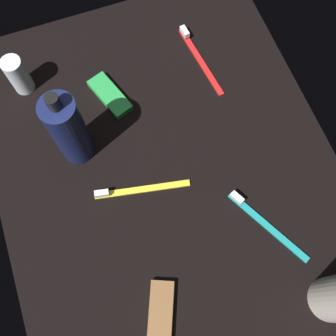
{
  "coord_description": "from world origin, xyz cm",
  "views": [
    {
      "loc": [
        -23.35,
        8.44,
        72.73
      ],
      "look_at": [
        0.0,
        0.0,
        3.0
      ],
      "focal_mm": 42.97,
      "sensor_mm": 36.0,
      "label": 1
    }
  ],
  "objects_px": {
    "lotion_bottle": "(69,130)",
    "toothbrush_yellow": "(136,190)",
    "toothbrush_red": "(198,57)",
    "snack_bar_green": "(110,95)",
    "snack_bar_brown": "(161,313)",
    "deodorant_stick": "(18,75)",
    "toothbrush_teal": "(263,222)"
  },
  "relations": [
    {
      "from": "deodorant_stick",
      "to": "toothbrush_red",
      "type": "xyz_separation_m",
      "value": [
        -0.06,
        -0.36,
        -0.04
      ]
    },
    {
      "from": "deodorant_stick",
      "to": "toothbrush_teal",
      "type": "distance_m",
      "value": 0.55
    },
    {
      "from": "deodorant_stick",
      "to": "snack_bar_brown",
      "type": "relative_size",
      "value": 0.84
    },
    {
      "from": "toothbrush_yellow",
      "to": "snack_bar_brown",
      "type": "height_order",
      "value": "toothbrush_yellow"
    },
    {
      "from": "lotion_bottle",
      "to": "toothbrush_red",
      "type": "distance_m",
      "value": 0.33
    },
    {
      "from": "snack_bar_green",
      "to": "toothbrush_red",
      "type": "bearing_deg",
      "value": -102.02
    },
    {
      "from": "snack_bar_brown",
      "to": "snack_bar_green",
      "type": "xyz_separation_m",
      "value": [
        0.43,
        -0.04,
        0.0
      ]
    },
    {
      "from": "toothbrush_teal",
      "to": "snack_bar_brown",
      "type": "xyz_separation_m",
      "value": [
        -0.08,
        0.23,
        0.0
      ]
    },
    {
      "from": "lotion_bottle",
      "to": "toothbrush_teal",
      "type": "xyz_separation_m",
      "value": [
        -0.25,
        -0.28,
        -0.08
      ]
    },
    {
      "from": "toothbrush_yellow",
      "to": "toothbrush_teal",
      "type": "relative_size",
      "value": 1.08
    },
    {
      "from": "snack_bar_brown",
      "to": "snack_bar_green",
      "type": "relative_size",
      "value": 1.0
    },
    {
      "from": "lotion_bottle",
      "to": "toothbrush_teal",
      "type": "relative_size",
      "value": 1.23
    },
    {
      "from": "lotion_bottle",
      "to": "snack_bar_brown",
      "type": "height_order",
      "value": "lotion_bottle"
    },
    {
      "from": "lotion_bottle",
      "to": "snack_bar_green",
      "type": "distance_m",
      "value": 0.15
    },
    {
      "from": "lotion_bottle",
      "to": "snack_bar_brown",
      "type": "xyz_separation_m",
      "value": [
        -0.34,
        -0.05,
        -0.08
      ]
    },
    {
      "from": "lotion_bottle",
      "to": "snack_bar_brown",
      "type": "relative_size",
      "value": 1.95
    },
    {
      "from": "snack_bar_brown",
      "to": "toothbrush_red",
      "type": "bearing_deg",
      "value": -4.98
    },
    {
      "from": "toothbrush_yellow",
      "to": "snack_bar_green",
      "type": "bearing_deg",
      "value": -3.38
    },
    {
      "from": "toothbrush_teal",
      "to": "snack_bar_green",
      "type": "bearing_deg",
      "value": 28.36
    },
    {
      "from": "lotion_bottle",
      "to": "toothbrush_yellow",
      "type": "xyz_separation_m",
      "value": [
        -0.12,
        -0.08,
        -0.08
      ]
    },
    {
      "from": "toothbrush_yellow",
      "to": "snack_bar_green",
      "type": "distance_m",
      "value": 0.21
    },
    {
      "from": "lotion_bottle",
      "to": "toothbrush_red",
      "type": "height_order",
      "value": "lotion_bottle"
    },
    {
      "from": "deodorant_stick",
      "to": "toothbrush_teal",
      "type": "relative_size",
      "value": 0.53
    },
    {
      "from": "lotion_bottle",
      "to": "snack_bar_green",
      "type": "bearing_deg",
      "value": -45.42
    },
    {
      "from": "toothbrush_yellow",
      "to": "toothbrush_red",
      "type": "distance_m",
      "value": 0.32
    },
    {
      "from": "deodorant_stick",
      "to": "toothbrush_teal",
      "type": "bearing_deg",
      "value": -141.16
    },
    {
      "from": "deodorant_stick",
      "to": "snack_bar_brown",
      "type": "bearing_deg",
      "value": -167.14
    },
    {
      "from": "toothbrush_red",
      "to": "deodorant_stick",
      "type": "bearing_deg",
      "value": 81.06
    },
    {
      "from": "toothbrush_yellow",
      "to": "toothbrush_red",
      "type": "height_order",
      "value": "same"
    },
    {
      "from": "lotion_bottle",
      "to": "toothbrush_yellow",
      "type": "height_order",
      "value": "lotion_bottle"
    },
    {
      "from": "toothbrush_red",
      "to": "toothbrush_teal",
      "type": "distance_m",
      "value": 0.37
    },
    {
      "from": "snack_bar_brown",
      "to": "snack_bar_green",
      "type": "bearing_deg",
      "value": 17.86
    }
  ]
}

